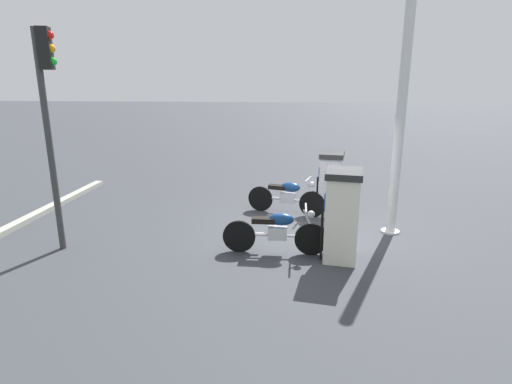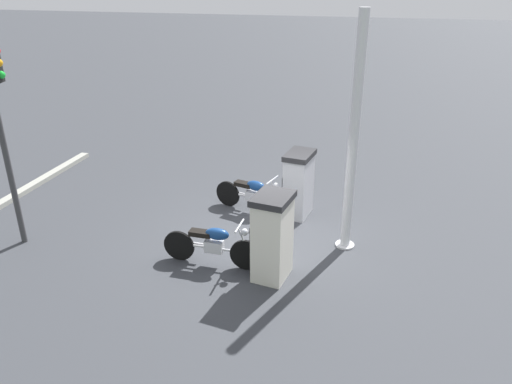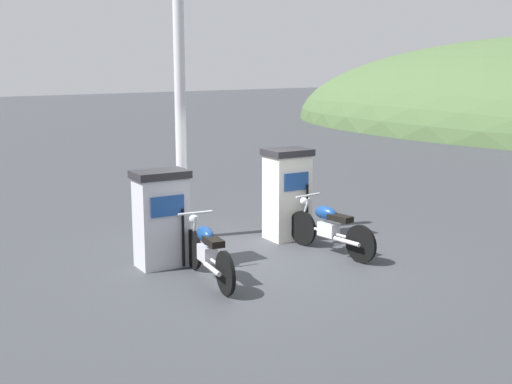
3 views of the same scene
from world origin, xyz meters
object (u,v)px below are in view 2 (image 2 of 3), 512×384
at_px(fuel_pump_far, 272,236).
at_px(roadside_traffic_light, 1,115).
at_px(fuel_pump_near, 298,184).
at_px(motorcycle_far_pump, 213,244).
at_px(motorcycle_near_pump, 253,194).
at_px(canopy_support_pole, 353,142).

bearing_deg(fuel_pump_far, roadside_traffic_light, 0.66).
relative_size(fuel_pump_near, motorcycle_far_pump, 0.78).
relative_size(fuel_pump_near, motorcycle_near_pump, 0.81).
bearing_deg(motorcycle_far_pump, fuel_pump_far, 175.05).
relative_size(fuel_pump_far, motorcycle_far_pump, 0.84).
relative_size(fuel_pump_near, roadside_traffic_light, 0.38).
xyz_separation_m(fuel_pump_far, canopy_support_pole, (-1.24, -1.51, 1.44)).
bearing_deg(fuel_pump_near, fuel_pump_far, 90.00).
distance_m(motorcycle_near_pump, roadside_traffic_light, 5.57).
distance_m(fuel_pump_far, motorcycle_far_pump, 1.26).
bearing_deg(motorcycle_near_pump, canopy_support_pole, 155.19).
bearing_deg(canopy_support_pole, motorcycle_near_pump, -24.81).
xyz_separation_m(fuel_pump_near, canopy_support_pole, (-1.24, 1.21, 1.51)).
height_order(fuel_pump_near, motorcycle_far_pump, fuel_pump_near).
bearing_deg(motorcycle_far_pump, fuel_pump_near, -114.67).
relative_size(fuel_pump_far, motorcycle_near_pump, 0.87).
bearing_deg(fuel_pump_far, fuel_pump_near, -90.00).
relative_size(fuel_pump_far, roadside_traffic_light, 0.41).
relative_size(motorcycle_near_pump, canopy_support_pole, 0.41).
distance_m(fuel_pump_near, motorcycle_near_pump, 1.12).
bearing_deg(motorcycle_far_pump, motorcycle_near_pump, -93.00).
height_order(fuel_pump_near, canopy_support_pole, canopy_support_pole).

